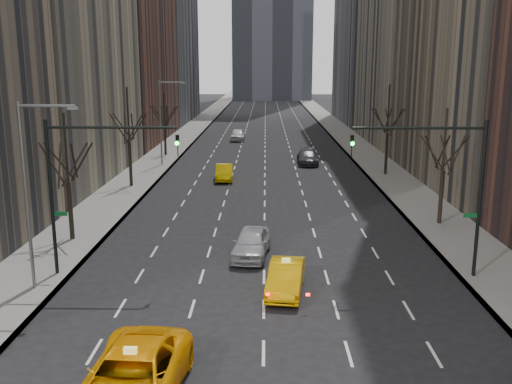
{
  "coord_description": "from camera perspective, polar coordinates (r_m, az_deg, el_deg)",
  "views": [
    {
      "loc": [
        0.04,
        -15.91,
        10.77
      ],
      "look_at": [
        -0.5,
        16.56,
        3.5
      ],
      "focal_mm": 40.0,
      "sensor_mm": 36.0,
      "label": 1
    }
  ],
  "objects": [
    {
      "name": "silver_sedan_ahead",
      "position": [
        32.71,
        -0.47,
        -5.1
      ],
      "size": [
        2.43,
        4.96,
        1.63
      ],
      "primitive_type": "imported",
      "rotation": [
        0.0,
        0.0,
        -0.11
      ],
      "color": "#A6A8AE",
      "rests_on": "ground"
    },
    {
      "name": "tree_lw_c",
      "position": [
        51.78,
        -12.55,
        4.85
      ],
      "size": [
        3.36,
        3.5,
        8.74
      ],
      "color": "black",
      "rests_on": "ground"
    },
    {
      "name": "tree_lw_d",
      "position": [
        69.35,
        -9.11,
        6.5
      ],
      "size": [
        3.36,
        3.5,
        7.36
      ],
      "color": "black",
      "rests_on": "ground"
    },
    {
      "name": "far_suv_grey",
      "position": [
        63.27,
        5.18,
        3.48
      ],
      "size": [
        2.21,
        5.34,
        1.54
      ],
      "primitive_type": "imported",
      "rotation": [
        0.0,
        0.0,
        0.01
      ],
      "color": "#323238",
      "rests_on": "ground"
    },
    {
      "name": "far_car_white",
      "position": [
        82.97,
        -1.86,
        5.74
      ],
      "size": [
        2.01,
        4.9,
        1.66
      ],
      "primitive_type": "imported",
      "rotation": [
        0.0,
        0.0,
        -0.01
      ],
      "color": "silver",
      "rests_on": "ground"
    },
    {
      "name": "tree_rw_c",
      "position": [
        57.57,
        12.99,
        5.58
      ],
      "size": [
        3.36,
        3.5,
        8.74
      ],
      "color": "black",
      "rests_on": "ground"
    },
    {
      "name": "sidewalk_right",
      "position": [
        87.43,
        9.01,
        5.44
      ],
      "size": [
        4.5,
        320.0,
        0.15
      ],
      "primitive_type": "cube",
      "color": "slate",
      "rests_on": "ground"
    },
    {
      "name": "tree_rw_b",
      "position": [
        40.37,
        18.17,
        1.93
      ],
      "size": [
        3.36,
        3.5,
        7.82
      ],
      "color": "black",
      "rests_on": "ground"
    },
    {
      "name": "streetlight_near",
      "position": [
        28.57,
        -21.46,
        1.35
      ],
      "size": [
        2.83,
        0.22,
        9.0
      ],
      "color": "slate",
      "rests_on": "ground"
    },
    {
      "name": "traffic_mast_left",
      "position": [
        29.84,
        -16.93,
        1.87
      ],
      "size": [
        6.69,
        0.39,
        8.0
      ],
      "color": "black",
      "rests_on": "ground"
    },
    {
      "name": "sidewalk_left",
      "position": [
        87.44,
        -7.17,
        5.5
      ],
      "size": [
        4.5,
        320.0,
        0.15
      ],
      "primitive_type": "cube",
      "color": "slate",
      "rests_on": "ground"
    },
    {
      "name": "tree_lw_b",
      "position": [
        36.67,
        -18.24,
        0.89
      ],
      "size": [
        3.36,
        3.5,
        7.82
      ],
      "color": "black",
      "rests_on": "ground"
    },
    {
      "name": "far_taxi",
      "position": [
        54.34,
        -3.2,
        1.97
      ],
      "size": [
        1.81,
        4.59,
        1.49
      ],
      "primitive_type": "imported",
      "rotation": [
        0.0,
        0.0,
        0.05
      ],
      "color": "#DCB904",
      "rests_on": "ground"
    },
    {
      "name": "streetlight_far",
      "position": [
        62.09,
        -9.23,
        7.7
      ],
      "size": [
        2.83,
        0.22,
        9.0
      ],
      "color": "slate",
      "rests_on": "ground"
    },
    {
      "name": "traffic_mast_right",
      "position": [
        29.81,
        18.64,
        1.74
      ],
      "size": [
        6.69,
        0.39,
        8.0
      ],
      "color": "black",
      "rests_on": "ground"
    },
    {
      "name": "taxi_suv",
      "position": [
        19.64,
        -12.35,
        -17.85
      ],
      "size": [
        3.4,
        6.7,
        1.81
      ],
      "primitive_type": "imported",
      "rotation": [
        0.0,
        0.0,
        -0.06
      ],
      "color": "#FFA905",
      "rests_on": "ground"
    },
    {
      "name": "taxi_sedan",
      "position": [
        27.83,
        3.01,
        -8.51
      ],
      "size": [
        2.14,
        4.7,
        1.5
      ],
      "primitive_type": "imported",
      "rotation": [
        0.0,
        0.0,
        -0.13
      ],
      "color": "#F7B105",
      "rests_on": "ground"
    }
  ]
}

